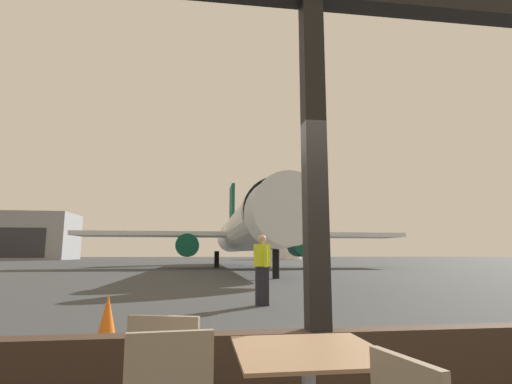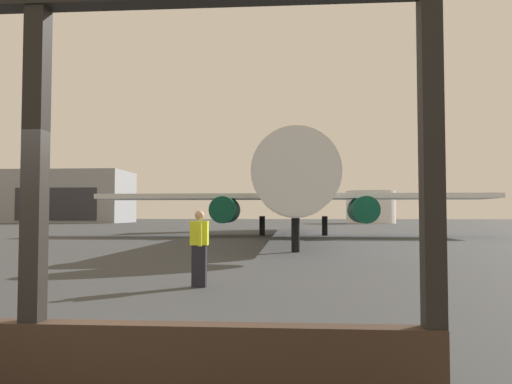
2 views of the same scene
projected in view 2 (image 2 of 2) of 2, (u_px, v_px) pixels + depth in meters
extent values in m
plane|color=#383A3D|center=(263.00, 232.00, 44.67)|extent=(220.00, 220.00, 0.00)
cube|color=#38281E|center=(32.00, 352.00, 4.82)|extent=(7.99, 0.24, 0.60)
cube|color=black|center=(35.00, 192.00, 4.89)|extent=(0.20, 0.20, 3.76)
cube|color=black|center=(432.00, 191.00, 4.62)|extent=(0.20, 0.20, 3.76)
cylinder|color=silver|center=(293.00, 193.00, 36.64)|extent=(3.52, 32.62, 3.52)
cone|color=silver|center=(296.00, 173.00, 19.09)|extent=(3.34, 2.60, 3.34)
cylinder|color=black|center=(295.00, 174.00, 20.99)|extent=(3.59, 0.90, 3.59)
cube|color=silver|center=(192.00, 197.00, 37.14)|extent=(13.62, 4.20, 0.36)
cube|color=silver|center=(398.00, 196.00, 36.05)|extent=(13.62, 4.20, 0.36)
cylinder|color=#0C4C38|center=(225.00, 210.00, 35.50)|extent=(1.90, 3.20, 1.90)
cylinder|color=#0C4C38|center=(363.00, 210.00, 34.80)|extent=(1.90, 3.20, 1.90)
cube|color=#0C4C38|center=(292.00, 159.00, 51.58)|extent=(0.36, 4.40, 5.20)
cylinder|color=black|center=(296.00, 235.00, 21.17)|extent=(0.36, 0.36, 1.49)
cylinder|color=black|center=(262.00, 226.00, 37.66)|extent=(0.44, 0.44, 1.49)
cylinder|color=black|center=(325.00, 226.00, 37.32)|extent=(0.44, 0.44, 1.49)
cube|color=black|center=(199.00, 266.00, 11.12)|extent=(0.32, 0.20, 0.95)
cube|color=yellow|center=(199.00, 233.00, 11.15)|extent=(0.40, 0.22, 0.55)
sphere|color=tan|center=(199.00, 215.00, 11.17)|extent=(0.22, 0.22, 0.22)
cylinder|color=yellow|center=(199.00, 234.00, 11.39)|extent=(0.09, 0.09, 0.52)
cylinder|color=yellow|center=(200.00, 235.00, 10.92)|extent=(0.09, 0.09, 0.52)
cube|color=gray|center=(71.00, 197.00, 92.32)|extent=(21.29, 12.22, 9.68)
cube|color=#2D2D33|center=(56.00, 204.00, 86.12)|extent=(14.90, 0.10, 5.81)
cylinder|color=white|center=(371.00, 207.00, 86.18)|extent=(8.55, 8.55, 5.68)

